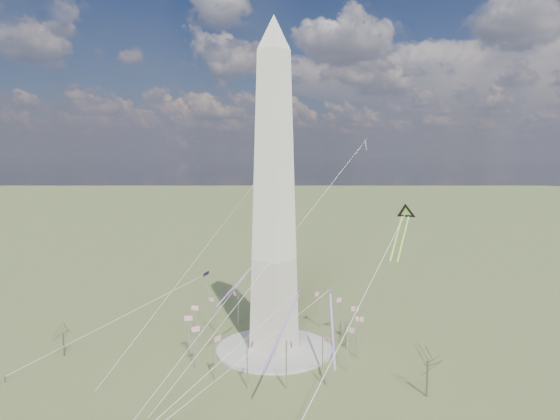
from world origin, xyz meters
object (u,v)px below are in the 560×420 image
Objects in this scene: washington_monument at (274,196)px; tree_near at (428,358)px; person_west at (5,379)px; kite_delta_black at (405,216)px.

washington_monument is 7.18× the size of tree_near.
tree_near is at bearing -146.31° from person_west.
kite_delta_black reaches higher than tree_near.
washington_monument reaches higher than person_west.
person_west is at bearing -146.71° from tree_near.
tree_near is at bearing -0.29° from washington_monument.
kite_delta_black is (79.16, 75.19, 42.56)m from person_west.
kite_delta_black is at bearing 132.36° from tree_near.
washington_monument reaches higher than tree_near.
person_west is 0.09× the size of kite_delta_black.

